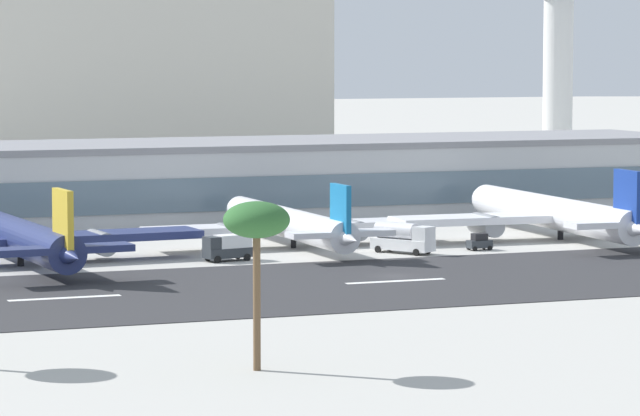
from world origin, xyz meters
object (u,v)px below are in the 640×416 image
object	(u,v)px
service_baggage_tug_2	(479,242)
palm_tree_1	(257,223)
terminal_building	(197,180)
airliner_gold_tail_gate_0	(20,238)
airliner_blue_tail_gate_1	(293,225)
service_box_truck_1	(227,247)
airliner_navy_tail_gate_2	(560,215)
service_fuel_truck_0	(403,238)
distant_hotel_block	(90,60)
control_tower	(558,41)

from	to	relation	value
service_baggage_tug_2	palm_tree_1	xyz separation A→B (m)	(-54.72, -71.23, 10.98)
terminal_building	airliner_gold_tail_gate_0	xyz separation A→B (m)	(-37.20, -49.62, -2.61)
terminal_building	service_baggage_tug_2	bearing A→B (deg)	-67.76
service_baggage_tug_2	palm_tree_1	distance (m)	90.49
service_baggage_tug_2	airliner_gold_tail_gate_0	bearing A→B (deg)	171.03
terminal_building	airliner_gold_tail_gate_0	distance (m)	62.07
airliner_blue_tail_gate_1	service_box_truck_1	distance (m)	16.55
airliner_navy_tail_gate_2	service_fuel_truck_0	xyz separation A→B (m)	(-26.81, -7.50, -1.42)
distant_hotel_block	airliner_gold_tail_gate_0	xyz separation A→B (m)	(-46.25, -158.82, -20.58)
airliner_navy_tail_gate_2	service_fuel_truck_0	world-z (taller)	airliner_navy_tail_gate_2
service_box_truck_1	control_tower	bearing A→B (deg)	-147.17
control_tower	service_fuel_truck_0	world-z (taller)	control_tower
control_tower	service_box_truck_1	bearing A→B (deg)	-135.37
airliner_gold_tail_gate_0	service_box_truck_1	size ratio (longest dim) A/B	8.01
palm_tree_1	airliner_navy_tail_gate_2	bearing A→B (deg)	48.13
airliner_gold_tail_gate_0	airliner_navy_tail_gate_2	bearing A→B (deg)	-91.62
airliner_gold_tail_gate_0	palm_tree_1	size ratio (longest dim) A/B	3.68
airliner_blue_tail_gate_1	distant_hotel_block	bearing A→B (deg)	-3.82
control_tower	airliner_gold_tail_gate_0	distance (m)	156.92
service_baggage_tug_2	service_box_truck_1	bearing A→B (deg)	174.93
airliner_gold_tail_gate_0	service_box_truck_1	bearing A→B (deg)	-103.69
control_tower	airliner_blue_tail_gate_1	xyz separation A→B (m)	(-86.32, -86.76, -24.87)
service_box_truck_1	airliner_blue_tail_gate_1	bearing A→B (deg)	-151.02
airliner_blue_tail_gate_1	service_box_truck_1	size ratio (longest dim) A/B	7.24
airliner_gold_tail_gate_0	control_tower	bearing A→B (deg)	-56.94
airliner_navy_tail_gate_2	palm_tree_1	xyz separation A→B (m)	(-70.73, -78.91, 8.58)
terminal_building	airliner_blue_tail_gate_1	world-z (taller)	terminal_building
airliner_blue_tail_gate_1	airliner_navy_tail_gate_2	world-z (taller)	airliner_navy_tail_gate_2
terminal_building	palm_tree_1	distance (m)	129.78
airliner_navy_tail_gate_2	service_box_truck_1	world-z (taller)	airliner_navy_tail_gate_2
distant_hotel_block	airliner_navy_tail_gate_2	bearing A→B (deg)	-79.40
control_tower	service_fuel_truck_0	size ratio (longest dim) A/B	5.21
distant_hotel_block	service_baggage_tug_2	world-z (taller)	distant_hotel_block
airliner_gold_tail_gate_0	palm_tree_1	distance (m)	76.50
airliner_navy_tail_gate_2	distant_hotel_block	bearing A→B (deg)	12.58
service_fuel_truck_0	palm_tree_1	world-z (taller)	palm_tree_1
control_tower	distant_hotel_block	world-z (taller)	distant_hotel_block
service_box_truck_1	service_baggage_tug_2	bearing A→B (deg)	167.64
airliner_gold_tail_gate_0	service_fuel_truck_0	xyz separation A→B (m)	(48.59, -4.45, -1.36)
terminal_building	airliner_navy_tail_gate_2	distance (m)	60.29
service_fuel_truck_0	service_box_truck_1	xyz separation A→B (m)	(-23.61, 0.16, -0.24)
control_tower	service_box_truck_1	size ratio (longest dim) A/B	7.03
service_fuel_truck_0	service_baggage_tug_2	bearing A→B (deg)	57.12
service_fuel_truck_0	airliner_gold_tail_gate_0	bearing A→B (deg)	-127.16
control_tower	airliner_gold_tail_gate_0	bearing A→B (deg)	-143.01
airliner_gold_tail_gate_0	service_baggage_tug_2	size ratio (longest dim) A/B	15.37
airliner_blue_tail_gate_1	airliner_navy_tail_gate_2	bearing A→B (deg)	-95.71
palm_tree_1	control_tower	bearing A→B (deg)	54.84
terminal_building	service_baggage_tug_2	world-z (taller)	terminal_building
palm_tree_1	distant_hotel_block	bearing A→B (deg)	79.95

